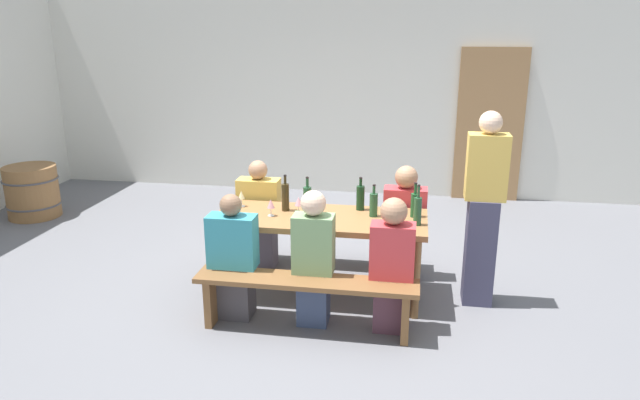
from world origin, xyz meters
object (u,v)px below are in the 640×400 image
seated_guest_near_0 (233,261)px  seated_guest_far_0 (259,218)px  seated_guest_far_1 (404,225)px  wine_bottle_0 (307,199)px  seated_guest_near_2 (392,267)px  wine_bottle_5 (374,204)px  bench_near (306,291)px  wine_bottle_1 (360,197)px  wooden_door (490,126)px  wine_bottle_2 (418,210)px  wine_glass_3 (241,196)px  tasting_table (320,225)px  standing_host (483,213)px  wine_glass_0 (271,204)px  wine_glass_1 (299,202)px  wine_barrel (32,192)px  wine_glass_2 (237,209)px  seated_guest_near_1 (313,261)px  wine_bottle_4 (415,204)px  bench_far (331,233)px  wine_bottle_3 (285,197)px

seated_guest_near_0 → seated_guest_far_0: (-0.06, 1.05, 0.02)m
seated_guest_far_1 → wine_bottle_0: bearing=-63.3°
seated_guest_near_2 → wine_bottle_5: bearing=18.2°
bench_near → wine_bottle_1: 1.11m
wine_bottle_0 → seated_guest_far_1: bearing=26.7°
wooden_door → wine_bottle_5: 3.58m
wine_bottle_2 → wine_glass_3: size_ratio=2.32×
tasting_table → wine_bottle_5: 0.51m
wine_bottle_1 → seated_guest_far_1: bearing=34.4°
wine_glass_3 → standing_host: (2.17, -0.09, -0.02)m
standing_host → wine_glass_0: bearing=4.5°
wine_glass_0 → wine_glass_1: 0.25m
wine_bottle_1 → wine_barrel: wine_bottle_1 is taller
wine_glass_2 → wine_bottle_2: bearing=6.1°
wine_bottle_1 → wine_bottle_5: wine_bottle_1 is taller
wine_bottle_2 → seated_guest_near_2: (-0.18, -0.43, -0.35)m
wine_glass_2 → seated_guest_near_1: size_ratio=0.14×
wine_bottle_0 → wine_bottle_4: 0.95m
wine_bottle_2 → wine_glass_2: 1.53m
seated_guest_near_1 → wine_barrel: bearing=62.1°
tasting_table → seated_guest_far_1: 0.91m
tasting_table → wine_barrel: (-4.01, 1.62, -0.33)m
wine_glass_2 → seated_guest_near_2: 1.40m
wine_bottle_0 → wine_barrel: size_ratio=0.49×
wine_glass_1 → wine_bottle_1: bearing=26.3°
wine_bottle_4 → wine_bottle_2: bearing=-83.5°
bench_far → seated_guest_far_0: 0.74m
wine_bottle_3 → wine_barrel: bearing=157.7°
wine_glass_1 → seated_guest_near_0: bearing=-131.3°
wine_bottle_2 → standing_host: standing_host is taller
bench_near → seated_guest_near_0: seated_guest_near_0 is taller
wine_bottle_1 → wine_bottle_2: bearing=-33.5°
wine_glass_2 → seated_guest_near_1: seated_guest_near_1 is taller
wine_bottle_0 → wine_bottle_5: (0.59, -0.01, -0.02)m
wine_glass_1 → wine_glass_2: size_ratio=1.06×
wooden_door → wine_bottle_4: size_ratio=6.77×
seated_guest_near_0 → wine_bottle_3: bearing=-25.6°
wine_bottle_0 → wine_bottle_5: wine_bottle_0 is taller
wine_glass_2 → wine_glass_3: 0.43m
wine_bottle_0 → standing_host: (1.53, -0.01, -0.04)m
seated_guest_near_1 → seated_guest_near_2: (0.63, 0.00, -0.01)m
wine_bottle_2 → wine_glass_0: bearing=178.6°
wine_glass_3 → wine_glass_0: bearing=-34.1°
tasting_table → wine_glass_3: 0.81m
wine_glass_0 → bench_near: bearing=-54.9°
wine_bottle_4 → seated_guest_near_0: 1.64m
wine_bottle_0 → wine_bottle_4: (0.95, 0.03, -0.01)m
wine_glass_0 → seated_guest_far_0: bearing=115.0°
seated_guest_near_0 → wine_barrel: (-3.37, 2.14, -0.17)m
wine_glass_0 → seated_guest_near_0: (-0.21, -0.46, -0.36)m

